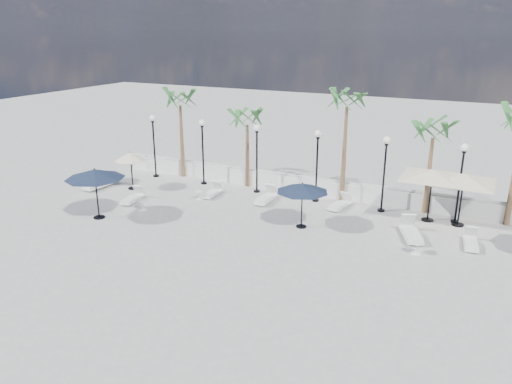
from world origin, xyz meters
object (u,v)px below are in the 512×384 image
at_px(lounger_0, 100,183).
at_px(lounger_2, 133,198).
at_px(lounger_6, 471,242).
at_px(parasol_cream_sq_b, 464,174).
at_px(lounger_4, 411,232).
at_px(lounger_3, 213,192).
at_px(lounger_1, 266,198).
at_px(parasol_navy_mid, 302,188).
at_px(parasol_cream_sq_a, 433,170).
at_px(lounger_5, 340,204).
at_px(parasol_cream_small, 131,157).
at_px(parasol_navy_left, 95,174).

distance_m(lounger_0, lounger_2, 3.48).
bearing_deg(lounger_6, parasol_cream_sq_b, 99.67).
bearing_deg(lounger_4, lounger_6, -17.48).
height_order(lounger_0, lounger_3, lounger_0).
height_order(lounger_3, lounger_4, lounger_4).
height_order(lounger_1, lounger_2, lounger_1).
bearing_deg(parasol_navy_mid, parasol_cream_sq_a, 33.84).
xyz_separation_m(lounger_5, parasol_cream_small, (-11.67, -2.11, 1.66)).
relative_size(lounger_3, parasol_navy_mid, 0.69).
height_order(lounger_0, lounger_6, lounger_0).
relative_size(lounger_2, parasol_cream_sq_a, 0.33).
bearing_deg(lounger_4, lounger_3, 152.56).
relative_size(lounger_4, parasol_cream_sq_a, 0.40).
bearing_deg(lounger_4, lounger_1, 147.43).
xyz_separation_m(parasol_navy_left, parasol_navy_mid, (9.27, 3.26, -0.30)).
bearing_deg(lounger_3, parasol_navy_mid, -22.80).
height_order(parasol_navy_left, parasol_navy_mid, parasol_navy_left).
height_order(lounger_4, lounger_5, lounger_4).
relative_size(lounger_5, parasol_cream_small, 0.82).
height_order(lounger_3, parasol_cream_sq_b, parasol_cream_sq_b).
height_order(lounger_1, lounger_3, lounger_1).
distance_m(lounger_5, parasol_cream_small, 11.97).
xyz_separation_m(lounger_0, lounger_6, (19.88, 0.71, -0.06)).
relative_size(lounger_3, lounger_6, 0.96).
xyz_separation_m(parasol_cream_sq_b, parasol_cream_small, (-17.33, -2.30, -0.61)).
height_order(lounger_6, parasol_cream_small, parasol_cream_small).
bearing_deg(lounger_4, parasol_cream_small, 157.68).
distance_m(lounger_4, parasol_cream_sq_a, 3.38).
bearing_deg(lounger_1, lounger_5, 10.16).
distance_m(parasol_navy_mid, parasol_cream_sq_a, 6.22).
xyz_separation_m(lounger_0, lounger_1, (9.68, 2.02, -0.03)).
relative_size(lounger_5, parasol_navy_left, 0.63).
height_order(lounger_6, parasol_navy_mid, parasol_navy_mid).
height_order(lounger_0, parasol_cream_sq_a, parasol_cream_sq_a).
xyz_separation_m(lounger_2, parasol_navy_mid, (9.34, 0.66, 1.69)).
height_order(lounger_5, parasol_navy_left, parasol_navy_left).
distance_m(lounger_2, lounger_5, 10.91).
bearing_deg(parasol_cream_sq_b, lounger_6, -72.61).
bearing_deg(lounger_3, lounger_1, 3.48).
bearing_deg(parasol_cream_small, parasol_cream_sq_a, 8.20).
distance_m(lounger_1, parasol_cream_sq_a, 8.48).
xyz_separation_m(lounger_4, lounger_6, (2.44, 0.18, -0.05)).
xyz_separation_m(lounger_0, lounger_3, (6.61, 1.62, -0.06)).
bearing_deg(lounger_1, lounger_2, -155.64).
distance_m(parasol_cream_sq_a, parasol_cream_small, 16.14).
height_order(lounger_4, parasol_cream_small, parasol_cream_small).
xyz_separation_m(lounger_6, parasol_cream_small, (-18.05, 0.00, 1.67)).
relative_size(lounger_1, lounger_5, 1.09).
relative_size(lounger_3, lounger_4, 0.76).
bearing_deg(parasol_cream_small, lounger_4, -0.66).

